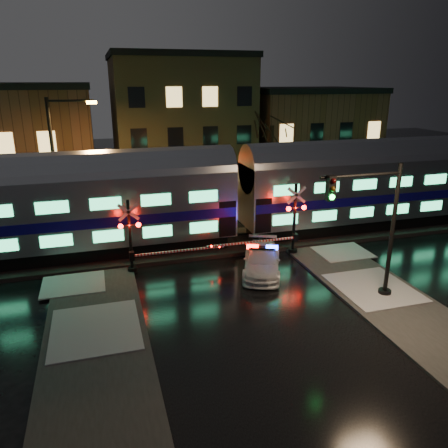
% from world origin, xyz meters
% --- Properties ---
extents(ground, '(120.00, 120.00, 0.00)m').
position_xyz_m(ground, '(0.00, 0.00, 0.00)').
color(ground, black).
rests_on(ground, ground).
extents(ballast, '(90.00, 4.20, 0.24)m').
position_xyz_m(ballast, '(0.00, 5.00, 0.12)').
color(ballast, black).
rests_on(ballast, ground).
extents(sidewalk_left, '(4.00, 20.00, 0.12)m').
position_xyz_m(sidewalk_left, '(-6.50, -6.00, 0.06)').
color(sidewalk_left, '#2D2D2D').
rests_on(sidewalk_left, ground).
extents(sidewalk_right, '(4.00, 20.00, 0.12)m').
position_xyz_m(sidewalk_right, '(6.50, -6.00, 0.06)').
color(sidewalk_right, '#2D2D2D').
rests_on(sidewalk_right, ground).
extents(building_left, '(14.00, 10.00, 9.00)m').
position_xyz_m(building_left, '(-13.00, 22.00, 4.50)').
color(building_left, '#522D20').
rests_on(building_left, ground).
extents(building_mid, '(12.00, 11.00, 11.50)m').
position_xyz_m(building_mid, '(2.00, 22.50, 5.75)').
color(building_mid, brown).
rests_on(building_mid, ground).
extents(building_right, '(12.00, 10.00, 8.50)m').
position_xyz_m(building_right, '(15.00, 22.00, 4.25)').
color(building_right, '#522D20').
rests_on(building_right, ground).
extents(train, '(51.00, 3.12, 5.92)m').
position_xyz_m(train, '(2.14, 5.00, 3.38)').
color(train, black).
rests_on(train, ballast).
extents(police_car, '(3.49, 5.00, 1.50)m').
position_xyz_m(police_car, '(2.04, 0.50, 0.68)').
color(police_car, silver).
rests_on(police_car, ground).
extents(crossing_signal_right, '(5.94, 0.66, 4.21)m').
position_xyz_m(crossing_signal_right, '(4.36, 2.31, 1.74)').
color(crossing_signal_right, black).
rests_on(crossing_signal_right, ground).
extents(crossing_signal_left, '(5.61, 0.65, 3.97)m').
position_xyz_m(crossing_signal_left, '(-4.19, 2.30, 1.64)').
color(crossing_signal_left, black).
rests_on(crossing_signal_left, ground).
extents(traffic_light, '(4.10, 0.72, 6.34)m').
position_xyz_m(traffic_light, '(5.65, -3.69, 3.37)').
color(traffic_light, black).
rests_on(traffic_light, ground).
extents(streetlight, '(2.93, 0.31, 8.76)m').
position_xyz_m(streetlight, '(-8.06, 9.00, 5.05)').
color(streetlight, black).
rests_on(streetlight, ground).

